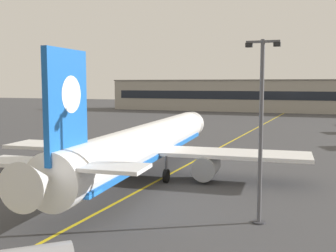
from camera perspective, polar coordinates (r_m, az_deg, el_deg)
name	(u,v)px	position (r m, az deg, el deg)	size (l,w,h in m)	color
ground_plane	(84,230)	(28.20, -11.58, -13.84)	(400.00, 400.00, 0.00)	#3D3D3F
taxiway_centreline	(206,155)	(55.15, 5.21, -4.02)	(0.30, 180.00, 0.01)	yellow
airliner_foreground	(147,144)	(41.86, -2.96, -2.50)	(32.27, 41.53, 11.65)	white
apron_lamp_post	(261,129)	(28.17, 12.72, -0.36)	(2.24, 0.90, 12.34)	#515156
safety_cone_by_nose_gear	(206,150)	(58.00, 5.24, -3.28)	(0.44, 0.44, 0.55)	orange
terminal_building	(308,96)	(142.87, 18.80, 3.94)	(136.23, 12.40, 10.85)	#9E998E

